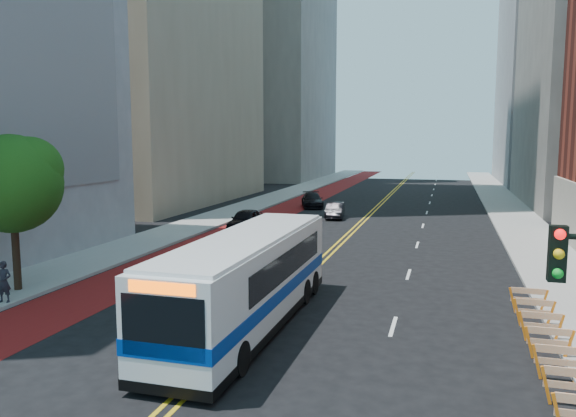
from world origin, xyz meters
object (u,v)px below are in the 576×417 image
(car_a, at_px, (246,220))
(transit_bus, at_px, (249,279))
(street_tree, at_px, (13,180))
(car_c, at_px, (312,200))
(pedestrian, at_px, (4,282))
(car_b, at_px, (335,210))

(car_a, bearing_deg, transit_bus, -71.90)
(street_tree, height_order, transit_bus, street_tree)
(street_tree, xyz_separation_m, car_c, (5.18, 32.99, -4.22))
(car_c, bearing_deg, street_tree, -116.56)
(car_a, relative_size, pedestrian, 2.71)
(car_c, height_order, pedestrian, pedestrian)
(street_tree, height_order, pedestrian, street_tree)
(car_a, xyz_separation_m, car_b, (5.03, 7.97, -0.11))
(car_b, relative_size, car_c, 0.84)
(street_tree, height_order, car_a, street_tree)
(car_a, bearing_deg, car_c, 81.89)
(street_tree, bearing_deg, transit_bus, -7.41)
(transit_bus, relative_size, car_c, 2.55)
(transit_bus, bearing_deg, car_b, 95.20)
(street_tree, bearing_deg, car_a, 78.52)
(street_tree, distance_m, car_a, 19.10)
(street_tree, relative_size, car_a, 1.48)
(street_tree, xyz_separation_m, transit_bus, (11.10, -1.44, -3.18))
(transit_bus, relative_size, pedestrian, 7.26)
(car_a, distance_m, car_b, 9.43)
(car_b, bearing_deg, pedestrian, -112.41)
(street_tree, xyz_separation_m, car_a, (3.71, 18.28, -4.14))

